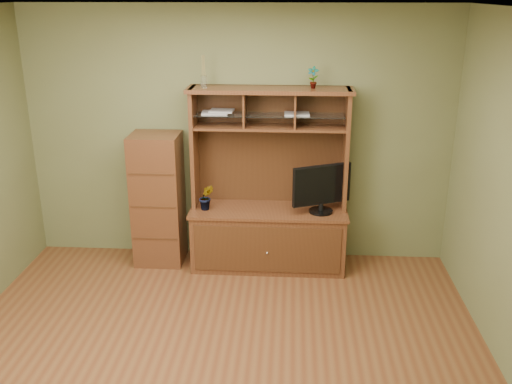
{
  "coord_description": "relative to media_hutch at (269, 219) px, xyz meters",
  "views": [
    {
      "loc": [
        0.57,
        -3.86,
        2.83
      ],
      "look_at": [
        0.25,
        1.2,
        1.02
      ],
      "focal_mm": 40.0,
      "sensor_mm": 36.0,
      "label": 1
    }
  ],
  "objects": [
    {
      "name": "side_cabinet",
      "position": [
        -1.18,
        0.02,
        0.19
      ],
      "size": [
        0.51,
        0.46,
        1.42
      ],
      "color": "#452113",
      "rests_on": "room"
    },
    {
      "name": "orchid_plant",
      "position": [
        -0.65,
        -0.08,
        0.26
      ],
      "size": [
        0.17,
        0.14,
        0.27
      ],
      "primitive_type": "imported",
      "rotation": [
        0.0,
        0.0,
        0.15
      ],
      "color": "#2F5E20",
      "rests_on": "media_hutch"
    },
    {
      "name": "magazines",
      "position": [
        -0.27,
        0.08,
        1.13
      ],
      "size": [
        1.09,
        0.21,
        0.04
      ],
      "color": "#B1B2B6",
      "rests_on": "media_hutch"
    },
    {
      "name": "monitor",
      "position": [
        0.54,
        -0.08,
        0.4
      ],
      "size": [
        0.6,
        0.31,
        0.51
      ],
      "rotation": [
        0.0,
        0.0,
        0.43
      ],
      "color": "black",
      "rests_on": "media_hutch"
    },
    {
      "name": "top_plant",
      "position": [
        0.42,
        0.08,
        1.48
      ],
      "size": [
        0.13,
        0.11,
        0.21
      ],
      "primitive_type": "imported",
      "rotation": [
        0.0,
        0.0,
        -0.31
      ],
      "color": "#396423",
      "rests_on": "media_hutch"
    },
    {
      "name": "reed_diffuser",
      "position": [
        -0.66,
        0.08,
        1.5
      ],
      "size": [
        0.06,
        0.06,
        0.31
      ],
      "color": "silver",
      "rests_on": "media_hutch"
    },
    {
      "name": "room",
      "position": [
        -0.35,
        -1.73,
        0.83
      ],
      "size": [
        4.54,
        4.04,
        2.74
      ],
      "color": "brown",
      "rests_on": "ground"
    },
    {
      "name": "media_hutch",
      "position": [
        0.0,
        0.0,
        0.0
      ],
      "size": [
        1.66,
        0.61,
        1.9
      ],
      "color": "#452113",
      "rests_on": "room"
    }
  ]
}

